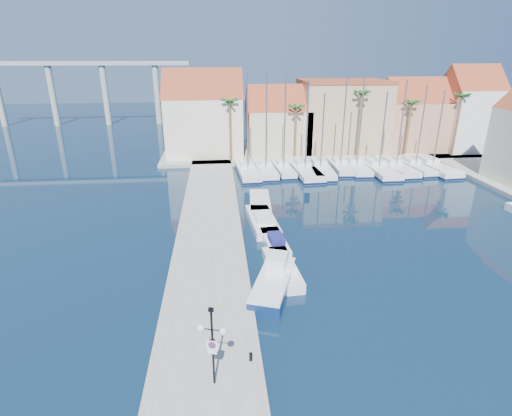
{
  "coord_description": "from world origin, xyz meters",
  "views": [
    {
      "loc": [
        -7.96,
        -18.51,
        15.8
      ],
      "look_at": [
        -4.75,
        14.61,
        3.0
      ],
      "focal_mm": 28.0,
      "sensor_mm": 36.0,
      "label": 1
    }
  ],
  "objects": [
    {
      "name": "motorboat_west_3",
      "position": [
        -3.51,
        22.98,
        0.51
      ],
      "size": [
        2.65,
        6.95,
        1.4
      ],
      "rotation": [
        0.0,
        0.0,
        -0.07
      ],
      "color": "white",
      "rests_on": "ground"
    },
    {
      "name": "building_2",
      "position": [
        13.0,
        48.0,
        6.26
      ],
      "size": [
        14.2,
        10.2,
        11.5
      ],
      "color": "tan",
      "rests_on": "shore_north"
    },
    {
      "name": "sailboat_9",
      "position": [
        20.56,
        35.85,
        0.59
      ],
      "size": [
        3.27,
        9.54,
        12.03
      ],
      "rotation": [
        0.0,
        0.0,
        0.09
      ],
      "color": "white",
      "rests_on": "ground"
    },
    {
      "name": "bollard",
      "position": [
        -6.6,
        -1.55,
        0.73
      ],
      "size": [
        0.19,
        0.19,
        0.46
      ],
      "primitive_type": "cylinder",
      "color": "black",
      "rests_on": "quay_west"
    },
    {
      "name": "shore_north",
      "position": [
        10.0,
        48.0,
        0.25
      ],
      "size": [
        54.0,
        16.0,
        0.5
      ],
      "primitive_type": "cube",
      "color": "gray",
      "rests_on": "ground"
    },
    {
      "name": "sailboat_0",
      "position": [
        -3.94,
        35.76,
        0.6
      ],
      "size": [
        3.23,
        10.16,
        13.72
      ],
      "rotation": [
        0.0,
        0.0,
        0.06
      ],
      "color": "white",
      "rests_on": "ground"
    },
    {
      "name": "motorboat_west_1",
      "position": [
        -3.28,
        12.59,
        0.51
      ],
      "size": [
        2.15,
        5.52,
        1.4
      ],
      "rotation": [
        0.0,
        0.0,
        0.08
      ],
      "color": "white",
      "rests_on": "ground"
    },
    {
      "name": "sailboat_5",
      "position": [
        9.7,
        36.8,
        0.61
      ],
      "size": [
        2.77,
        8.92,
        12.87
      ],
      "rotation": [
        0.0,
        0.0,
        -0.05
      ],
      "color": "white",
      "rests_on": "ground"
    },
    {
      "name": "palm_2",
      "position": [
        14.0,
        42.0,
        10.02
      ],
      "size": [
        2.6,
        2.6,
        11.15
      ],
      "color": "brown",
      "rests_on": "shore_north"
    },
    {
      "name": "lamp_post",
      "position": [
        -8.54,
        -2.94,
        3.42
      ],
      "size": [
        1.47,
        0.71,
        4.45
      ],
      "rotation": [
        0.0,
        0.0,
        -0.28
      ],
      "color": "black",
      "rests_on": "quay_west"
    },
    {
      "name": "sailboat_2",
      "position": [
        1.2,
        36.12,
        0.64
      ],
      "size": [
        2.69,
        8.4,
        13.45
      ],
      "rotation": [
        0.0,
        0.0,
        0.06
      ],
      "color": "white",
      "rests_on": "ground"
    },
    {
      "name": "building_1",
      "position": [
        2.0,
        47.0,
        5.3
      ],
      "size": [
        10.3,
        8.0,
        11.0
      ],
      "color": "beige",
      "rests_on": "shore_north"
    },
    {
      "name": "building_4",
      "position": [
        34.0,
        46.0,
        6.97
      ],
      "size": [
        8.3,
        8.0,
        14.0
      ],
      "color": "silver",
      "rests_on": "shore_north"
    },
    {
      "name": "motorboat_west_2",
      "position": [
        -3.82,
        17.55,
        0.51
      ],
      "size": [
        2.9,
        7.58,
        1.4
      ],
      "rotation": [
        0.0,
        0.0,
        0.07
      ],
      "color": "white",
      "rests_on": "ground"
    },
    {
      "name": "sailboat_6",
      "position": [
        12.05,
        36.57,
        0.63
      ],
      "size": [
        3.12,
        9.72,
        14.95
      ],
      "rotation": [
        0.0,
        0.0,
        -0.06
      ],
      "color": "white",
      "rests_on": "ground"
    },
    {
      "name": "sailboat_10",
      "position": [
        23.09,
        35.85,
        0.55
      ],
      "size": [
        4.0,
        11.97,
        11.3
      ],
      "rotation": [
        0.0,
        0.0,
        0.08
      ],
      "color": "white",
      "rests_on": "ground"
    },
    {
      "name": "building_0",
      "position": [
        -10.0,
        47.0,
        6.52
      ],
      "size": [
        12.3,
        9.0,
        13.5
      ],
      "color": "beige",
      "rests_on": "shore_north"
    },
    {
      "name": "palm_0",
      "position": [
        -6.0,
        42.0,
        9.08
      ],
      "size": [
        2.6,
        2.6,
        10.15
      ],
      "color": "brown",
      "rests_on": "shore_north"
    },
    {
      "name": "ground",
      "position": [
        0.0,
        0.0,
        0.0
      ],
      "size": [
        260.0,
        260.0,
        0.0
      ],
      "primitive_type": "plane",
      "color": "#081C32",
      "rests_on": "ground"
    },
    {
      "name": "sailboat_8",
      "position": [
        17.58,
        35.83,
        0.58
      ],
      "size": [
        3.5,
        10.81,
        12.75
      ],
      "rotation": [
        0.0,
        0.0,
        0.06
      ],
      "color": "white",
      "rests_on": "ground"
    },
    {
      "name": "viaduct",
      "position": [
        -39.07,
        82.0,
        10.25
      ],
      "size": [
        48.0,
        2.2,
        14.45
      ],
      "color": "#9E9E99",
      "rests_on": "ground"
    },
    {
      "name": "quay_west",
      "position": [
        -9.0,
        13.5,
        0.25
      ],
      "size": [
        6.0,
        77.0,
        0.5
      ],
      "primitive_type": "cube",
      "color": "gray",
      "rests_on": "ground"
    },
    {
      "name": "palm_1",
      "position": [
        4.0,
        42.0,
        8.14
      ],
      "size": [
        2.6,
        2.6,
        9.15
      ],
      "color": "brown",
      "rests_on": "shore_north"
    },
    {
      "name": "palm_3",
      "position": [
        22.0,
        42.0,
        8.61
      ],
      "size": [
        2.6,
        2.6,
        9.65
      ],
      "color": "brown",
      "rests_on": "shore_north"
    },
    {
      "name": "palm_4",
      "position": [
        30.0,
        42.0,
        9.55
      ],
      "size": [
        2.6,
        2.6,
        10.65
      ],
      "color": "brown",
      "rests_on": "shore_north"
    },
    {
      "name": "sailboat_4",
      "position": [
        6.53,
        36.02,
        0.56
      ],
      "size": [
        3.64,
        11.14,
        11.03
      ],
      "rotation": [
        0.0,
        0.0,
        -0.07
      ],
      "color": "white",
      "rests_on": "ground"
    },
    {
      "name": "sailboat_1",
      "position": [
        -1.34,
        36.1,
        0.62
      ],
      "size": [
        2.81,
        9.39,
        13.81
      ],
      "rotation": [
        0.0,
        0.0,
        0.04
      ],
      "color": "white",
      "rests_on": "ground"
    },
    {
      "name": "fishing_boat",
      "position": [
        -4.33,
        5.85,
        0.76
      ],
      "size": [
        4.21,
        6.85,
        2.27
      ],
      "rotation": [
        0.0,
        0.0,
        -0.34
      ],
      "color": "#0D2451",
      "rests_on": "ground"
    },
    {
      "name": "sailboat_3",
      "position": [
        4.15,
        35.73,
        0.57
      ],
      "size": [
        3.69,
        11.8,
        12.76
      ],
      "rotation": [
        0.0,
        0.0,
        0.05
      ],
      "color": "white",
      "rests_on": "ground"
    },
    {
      "name": "building_3",
      "position": [
        25.0,
        47.0,
        5.86
      ],
      "size": [
        10.3,
        8.0,
        12.0
      ],
      "color": "#B27B5A",
      "rests_on": "shore_north"
    },
    {
      "name": "sailboat_7",
      "position": [
        14.83,
        35.33,
        0.55
      ],
      "size": [
        3.02,
        11.37,
        11.22
      ],
      "rotation": [
        0.0,
        0.0,
        -0.0
      ],
      "color": "white",
      "rests_on": "ground"
    },
    {
      "name": "motorboat_west_0",
      "position": [
        -3.36,
        8.02,
        0.51
      ],
      "size": [
        2.44,
        6.37,
        1.4
      ],
      "rotation": [
        0.0,
        0.0,
        0.07
      ],
      "color": "white",
      "rests_on": "ground"
    }
  ]
}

